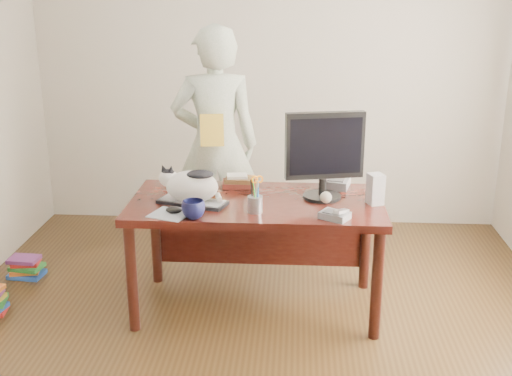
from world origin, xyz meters
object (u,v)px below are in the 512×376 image
object	(u,v)px
phone	(335,215)
book_stack	(239,181)
desk	(257,218)
coffee_mug	(193,209)
monitor	(325,151)
calculator	(337,182)
mouse	(174,210)
pen_cup	(255,202)
person	(215,145)
book_pile_b	(26,267)
baseball	(326,197)
cat	(190,185)
speaker	(375,189)
keyboard	(192,202)

from	to	relation	value
phone	book_stack	xyz separation A→B (m)	(-0.62, 0.59, 0.01)
desk	coffee_mug	bearing A→B (deg)	-129.97
monitor	coffee_mug	xyz separation A→B (m)	(-0.77, -0.40, -0.26)
book_stack	calculator	size ratio (longest dim) A/B	0.92
monitor	mouse	world-z (taller)	monitor
pen_cup	phone	distance (m)	0.48
person	book_pile_b	world-z (taller)	person
coffee_mug	baseball	world-z (taller)	coffee_mug
cat	pen_cup	distance (m)	0.44
pen_cup	book_stack	bearing A→B (deg)	105.96
baseball	person	world-z (taller)	person
mouse	monitor	bearing A→B (deg)	39.33
desk	coffee_mug	size ratio (longest dim) A/B	11.71
baseball	person	bearing A→B (deg)	133.42
mouse	coffee_mug	bearing A→B (deg)	-9.39
phone	monitor	bearing A→B (deg)	129.87
desk	calculator	size ratio (longest dim) A/B	6.56
speaker	book_pile_b	bearing A→B (deg)	151.24
calculator	person	distance (m)	1.03
mouse	calculator	size ratio (longest dim) A/B	0.48
keyboard	book_pile_b	world-z (taller)	keyboard
monitor	coffee_mug	size ratio (longest dim) A/B	4.11
desk	pen_cup	bearing A→B (deg)	-88.83
desk	cat	distance (m)	0.52
mouse	coffee_mug	distance (m)	0.15
mouse	person	bearing A→B (deg)	103.37
calculator	person	world-z (taller)	person
pen_cup	person	world-z (taller)	person
book_stack	speaker	bearing A→B (deg)	-20.46
person	cat	bearing A→B (deg)	78.35
cat	book_pile_b	size ratio (longest dim) A/B	1.63
mouse	book_pile_b	size ratio (longest dim) A/B	0.45
cat	calculator	bearing A→B (deg)	41.26
coffee_mug	baseball	xyz separation A→B (m)	(0.78, 0.32, -0.02)
cat	coffee_mug	size ratio (longest dim) A/B	3.09
phone	mouse	bearing A→B (deg)	-151.28
book_stack	book_pile_b	bearing A→B (deg)	176.38
mouse	book_pile_b	distance (m)	1.56
cat	monitor	distance (m)	0.86
speaker	cat	bearing A→B (deg)	163.23
phone	calculator	xyz separation A→B (m)	(0.04, 0.62, 0.01)
keyboard	phone	size ratio (longest dim) A/B	2.31
mouse	speaker	world-z (taller)	speaker
calculator	keyboard	bearing A→B (deg)	-143.50
book_pile_b	calculator	bearing A→B (deg)	-0.71
phone	cat	bearing A→B (deg)	-162.90
monitor	person	distance (m)	1.11
mouse	book_pile_b	xyz separation A→B (m)	(-1.24, 0.62, -0.70)
phone	book_stack	bearing A→B (deg)	166.99
coffee_mug	book_stack	xyz separation A→B (m)	(0.21, 0.63, -0.02)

